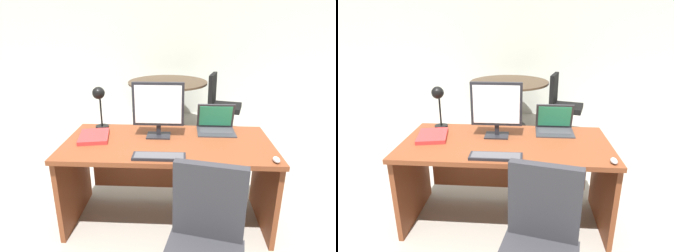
% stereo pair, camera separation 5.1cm
% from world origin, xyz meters
% --- Properties ---
extents(ground, '(12.00, 12.00, 0.00)m').
position_xyz_m(ground, '(0.00, 1.50, 0.00)').
color(ground, gray).
extents(back_wall, '(10.00, 0.10, 2.80)m').
position_xyz_m(back_wall, '(0.00, 3.32, 1.40)').
color(back_wall, silver).
rests_on(back_wall, ground).
extents(desk, '(1.68, 0.80, 0.75)m').
position_xyz_m(desk, '(0.00, 0.05, 0.54)').
color(desk, brown).
rests_on(desk, ground).
extents(monitor, '(0.43, 0.16, 0.47)m').
position_xyz_m(monitor, '(-0.08, 0.11, 1.02)').
color(monitor, black).
rests_on(monitor, desk).
extents(laptop, '(0.33, 0.26, 0.24)m').
position_xyz_m(laptop, '(0.41, 0.28, 0.83)').
color(laptop, '#2D2D33').
rests_on(laptop, desk).
extents(keyboard, '(0.38, 0.12, 0.02)m').
position_xyz_m(keyboard, '(-0.05, -0.31, 0.77)').
color(keyboard, black).
rests_on(keyboard, desk).
extents(mouse, '(0.05, 0.08, 0.04)m').
position_xyz_m(mouse, '(0.77, -0.33, 0.77)').
color(mouse, '#B7BABF').
rests_on(mouse, desk).
extents(desk_lamp, '(0.12, 0.15, 0.39)m').
position_xyz_m(desk_lamp, '(-0.63, 0.29, 1.04)').
color(desk_lamp, black).
rests_on(desk_lamp, desk).
extents(book, '(0.29, 0.35, 0.03)m').
position_xyz_m(book, '(-0.62, 0.04, 0.77)').
color(book, red).
rests_on(book, desk).
extents(meeting_table, '(1.28, 1.28, 0.79)m').
position_xyz_m(meeting_table, '(-0.13, 2.42, 0.60)').
color(meeting_table, black).
rests_on(meeting_table, ground).
extents(meeting_chair_near, '(0.58, 0.56, 0.95)m').
position_xyz_m(meeting_chair_near, '(0.73, 2.19, 0.39)').
color(meeting_chair_near, black).
rests_on(meeting_chair_near, ground).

